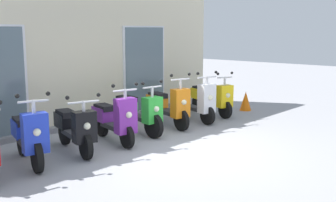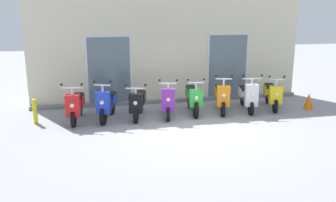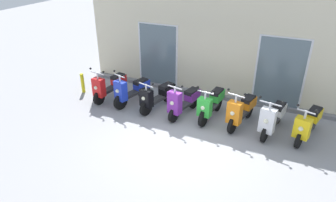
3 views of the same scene
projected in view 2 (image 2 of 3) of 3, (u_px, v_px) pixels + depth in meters
ground_plane at (194, 128)px, 9.98m from camera, size 40.00×40.00×0.00m
storefront_facade at (169, 48)px, 12.45m from camera, size 9.28×0.50×3.85m
scooter_red at (76, 105)px, 10.51m from camera, size 0.62×1.58×1.22m
scooter_blue at (107, 104)px, 10.65m from camera, size 0.74×1.52×1.26m
scooter_black at (138, 102)px, 10.87m from camera, size 0.77×1.55×1.13m
scooter_purple at (168, 100)px, 10.99m from camera, size 0.69×1.50×1.23m
scooter_green at (193, 98)px, 11.33m from camera, size 0.56×1.59×1.19m
scooter_orange at (221, 96)px, 11.45m from camera, size 0.69×1.54×1.27m
scooter_white at (248, 96)px, 11.60m from camera, size 0.71×1.58×1.25m
scooter_yellow at (272, 94)px, 11.88m from camera, size 0.75×1.57×1.17m
traffic_cone at (309, 101)px, 11.83m from camera, size 0.32×0.32×0.52m
curb_bollard at (35, 112)px, 10.32m from camera, size 0.12×0.12×0.70m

